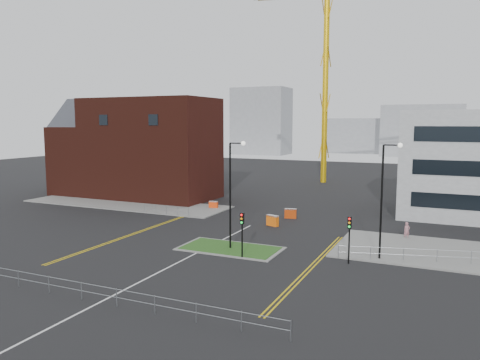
% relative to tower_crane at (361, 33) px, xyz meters
% --- Properties ---
extents(ground, '(200.00, 200.00, 0.00)m').
position_rel_tower_crane_xyz_m(ground, '(-3.69, -56.35, -25.87)').
color(ground, black).
rests_on(ground, ground).
extents(pavement_left, '(28.00, 8.00, 0.12)m').
position_rel_tower_crane_xyz_m(pavement_left, '(-23.69, -34.35, -25.81)').
color(pavement_left, slate).
rests_on(pavement_left, ground).
extents(island_kerb, '(8.60, 4.60, 0.08)m').
position_rel_tower_crane_xyz_m(island_kerb, '(-1.69, -48.35, -25.83)').
color(island_kerb, slate).
rests_on(island_kerb, ground).
extents(grass_island, '(8.00, 4.00, 0.12)m').
position_rel_tower_crane_xyz_m(grass_island, '(-1.69, -48.35, -25.81)').
color(grass_island, '#264818').
rests_on(grass_island, ground).
extents(brick_building, '(24.20, 10.07, 14.24)m').
position_rel_tower_crane_xyz_m(brick_building, '(-26.67, -28.35, -19.02)').
color(brick_building, '#451911').
rests_on(brick_building, ground).
extents(tower_crane, '(51.80, 13.22, 37.44)m').
position_rel_tower_crane_xyz_m(tower_crane, '(0.00, 0.00, 0.00)').
color(tower_crane, yellow).
rests_on(tower_crane, ground).
extents(streetlamp_island, '(1.46, 0.36, 9.18)m').
position_rel_tower_crane_xyz_m(streetlamp_island, '(-1.47, -48.35, -20.46)').
color(streetlamp_island, black).
rests_on(streetlamp_island, ground).
extents(streetlamp_right_near, '(1.46, 0.36, 9.18)m').
position_rel_tower_crane_xyz_m(streetlamp_right_near, '(10.53, -46.35, -20.46)').
color(streetlamp_right_near, black).
rests_on(streetlamp_right_near, ground).
extents(traffic_light_island, '(0.28, 0.33, 3.65)m').
position_rel_tower_crane_xyz_m(traffic_light_island, '(0.31, -50.37, -23.30)').
color(traffic_light_island, black).
rests_on(traffic_light_island, ground).
extents(traffic_light_right, '(0.28, 0.33, 3.65)m').
position_rel_tower_crane_xyz_m(traffic_light_right, '(8.31, -48.37, -23.30)').
color(traffic_light_right, black).
rests_on(traffic_light_right, ground).
extents(railing_front, '(24.05, 0.05, 1.10)m').
position_rel_tower_crane_xyz_m(railing_front, '(-3.69, -62.35, -25.09)').
color(railing_front, gray).
rests_on(railing_front, ground).
extents(railing_left, '(6.05, 0.05, 1.10)m').
position_rel_tower_crane_xyz_m(railing_left, '(-14.69, -38.35, -25.13)').
color(railing_left, gray).
rests_on(railing_left, ground).
extents(railing_right, '(19.05, 5.05, 1.10)m').
position_rel_tower_crane_xyz_m(railing_right, '(16.81, -44.85, -25.09)').
color(railing_right, gray).
rests_on(railing_right, ground).
extents(centre_line, '(0.15, 30.00, 0.01)m').
position_rel_tower_crane_xyz_m(centre_line, '(-3.69, -54.35, -25.87)').
color(centre_line, silver).
rests_on(centre_line, ground).
extents(yellow_left_a, '(0.12, 24.00, 0.01)m').
position_rel_tower_crane_xyz_m(yellow_left_a, '(-12.69, -46.35, -25.87)').
color(yellow_left_a, gold).
rests_on(yellow_left_a, ground).
extents(yellow_left_b, '(0.12, 24.00, 0.01)m').
position_rel_tower_crane_xyz_m(yellow_left_b, '(-12.39, -46.35, -25.87)').
color(yellow_left_b, gold).
rests_on(yellow_left_b, ground).
extents(yellow_right_a, '(0.12, 20.00, 0.01)m').
position_rel_tower_crane_xyz_m(yellow_right_a, '(5.81, -50.35, -25.87)').
color(yellow_right_a, gold).
rests_on(yellow_right_a, ground).
extents(yellow_right_b, '(0.12, 20.00, 0.01)m').
position_rel_tower_crane_xyz_m(yellow_right_b, '(6.11, -50.35, -25.87)').
color(yellow_right_b, gold).
rests_on(yellow_right_b, ground).
extents(skyline_a, '(18.00, 12.00, 22.00)m').
position_rel_tower_crane_xyz_m(skyline_a, '(-43.69, 63.65, -14.87)').
color(skyline_a, gray).
rests_on(skyline_a, ground).
extents(skyline_b, '(24.00, 12.00, 16.00)m').
position_rel_tower_crane_xyz_m(skyline_b, '(6.31, 73.65, -17.87)').
color(skyline_b, gray).
rests_on(skyline_b, ground).
extents(skyline_d, '(30.00, 12.00, 12.00)m').
position_rel_tower_crane_xyz_m(skyline_d, '(-11.69, 83.65, -19.87)').
color(skyline_d, gray).
rests_on(skyline_d, ground).
extents(pedestrian, '(0.69, 0.64, 1.59)m').
position_rel_tower_crane_xyz_m(pedestrian, '(11.66, -38.56, -25.08)').
color(pedestrian, '#BE7B84').
rests_on(pedestrian, ground).
extents(barrier_left, '(1.14, 0.47, 0.94)m').
position_rel_tower_crane_xyz_m(barrier_left, '(-11.69, -32.35, -25.36)').
color(barrier_left, '#FA420D').
rests_on(barrier_left, ground).
extents(barrier_mid, '(1.41, 0.86, 1.12)m').
position_rel_tower_crane_xyz_m(barrier_mid, '(-1.56, -38.47, -25.26)').
color(barrier_mid, orange).
rests_on(barrier_mid, ground).
extents(barrier_right, '(1.36, 0.67, 1.10)m').
position_rel_tower_crane_xyz_m(barrier_right, '(-1.07, -34.02, -25.28)').
color(barrier_right, '#C53A0A').
rests_on(barrier_right, ground).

